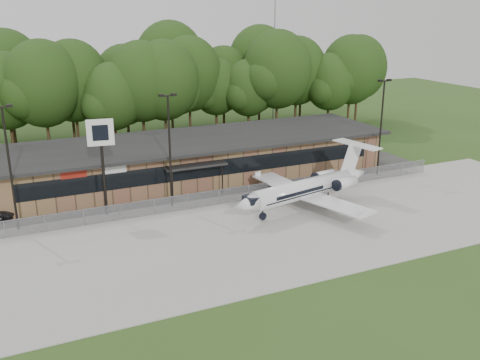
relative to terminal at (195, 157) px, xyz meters
name	(u,v)px	position (x,y,z in m)	size (l,w,h in m)	color
ground	(317,274)	(0.00, -23.94, -2.18)	(160.00, 160.00, 0.00)	#314C1B
apron	(264,231)	(0.00, -15.94, -2.14)	(64.00, 18.00, 0.08)	#9E9B93
parking_lot	(211,189)	(0.00, -4.44, -2.15)	(50.00, 9.00, 0.06)	#383835
terminal	(195,157)	(0.00, 0.00, 0.00)	(41.00, 11.65, 4.30)	olive
fence	(229,196)	(0.00, -8.94, -1.40)	(46.00, 0.04, 1.52)	gray
treeline	(147,85)	(0.00, 18.06, 5.32)	(72.00, 12.00, 15.00)	#1B3310
radio_mast	(274,39)	(22.00, 24.06, 10.32)	(0.20, 0.20, 25.00)	gray
light_pole_left	(9,159)	(-18.00, -7.44, 3.80)	(1.55, 0.30, 10.23)	black
light_pole_mid	(170,142)	(-5.00, -7.44, 3.80)	(1.55, 0.30, 10.23)	black
light_pole_right	(381,120)	(18.00, -7.44, 3.80)	(1.55, 0.30, 10.23)	black
business_jet	(308,189)	(5.88, -12.93, -0.32)	(15.38, 13.82, 5.20)	white
pole_sign	(101,143)	(-10.81, -7.14, 4.29)	(2.23, 0.58, 8.45)	black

